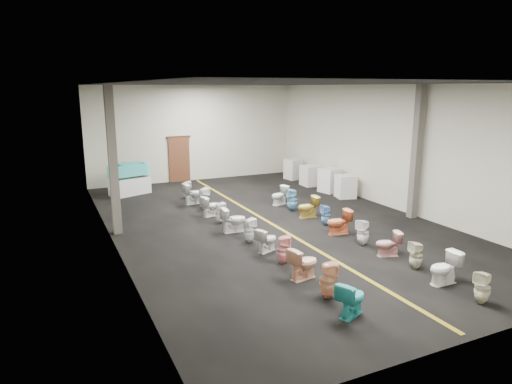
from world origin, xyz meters
TOP-DOWN VIEW (x-y plane):
  - floor at (0.00, 0.00)m, footprint 16.00×16.00m
  - ceiling at (0.00, 0.00)m, footprint 16.00×16.00m
  - wall_back at (0.00, 8.00)m, footprint 10.00×0.00m
  - wall_front at (0.00, -8.00)m, footprint 10.00×0.00m
  - wall_left at (-5.00, 0.00)m, footprint 0.00×16.00m
  - wall_right at (5.00, 0.00)m, footprint 0.00×16.00m
  - aisle_stripe at (0.00, 0.00)m, footprint 0.12×15.60m
  - back_door at (-0.80, 7.94)m, footprint 1.00×0.10m
  - door_frame at (-0.80, 7.95)m, footprint 1.15×0.08m
  - column_left at (-4.75, 1.00)m, footprint 0.25×0.25m
  - column_right at (4.75, -1.50)m, footprint 0.25×0.25m
  - display_table at (-3.45, 6.20)m, footprint 1.77×1.33m
  - bathtub at (-3.45, 6.20)m, footprint 1.82×0.97m
  - appliance_crate_a at (4.40, 1.87)m, footprint 0.87×0.87m
  - appliance_crate_b at (4.40, 3.00)m, footprint 0.89×0.89m
  - appliance_crate_c at (4.40, 4.50)m, footprint 0.84×0.84m
  - appliance_crate_d at (4.40, 6.15)m, footprint 0.81×0.81m
  - toilet_left_0 at (-1.41, -6.33)m, footprint 0.81×0.66m
  - toilet_left_1 at (-1.38, -5.47)m, footprint 0.49×0.49m
  - toilet_left_2 at (-1.34, -4.39)m, footprint 0.82×0.57m
  - toilet_left_3 at (-1.31, -3.35)m, footprint 0.43×0.43m
  - toilet_left_4 at (-1.30, -2.39)m, footprint 0.74×0.59m
  - toilet_left_5 at (-1.40, -1.47)m, footprint 0.38×0.37m
  - toilet_left_6 at (-1.46, -0.39)m, footprint 0.78×0.46m
  - toilet_left_7 at (-1.51, 0.66)m, footprint 0.35×0.35m
  - toilet_left_8 at (-1.48, 1.62)m, footprint 0.78×0.58m
  - toilet_left_9 at (-1.39, 2.67)m, footprint 0.46×0.45m
  - toilet_left_10 at (-1.51, 3.52)m, footprint 0.84×0.53m
  - toilet_left_11 at (-1.48, 4.54)m, footprint 0.33×0.32m
  - toilet_right_0 at (1.37, -7.05)m, footprint 0.39×0.38m
  - toilet_right_1 at (1.41, -6.02)m, footprint 0.75×0.43m
  - toilet_right_2 at (1.49, -5.06)m, footprint 0.37×0.36m
  - toilet_right_3 at (1.46, -4.08)m, footprint 0.75×0.57m
  - toilet_right_4 at (1.40, -3.09)m, footprint 0.44×0.44m
  - toilet_right_5 at (1.36, -1.98)m, footprint 0.81×0.53m
  - toilet_right_6 at (1.52, -1.03)m, footprint 0.34×0.34m
  - toilet_right_7 at (1.48, 0.00)m, footprint 0.76×0.46m
  - toilet_right_8 at (1.42, 0.99)m, footprint 0.47×0.47m
  - toilet_right_9 at (1.43, 1.99)m, footprint 0.79×0.58m

SIDE VIEW (x-z plane):
  - floor at x=0.00m, z-range 0.00..0.00m
  - aisle_stripe at x=0.00m, z-range 0.00..0.01m
  - toilet_left_4 at x=-1.30m, z-range 0.00..0.66m
  - toilet_right_3 at x=1.46m, z-range 0.00..0.67m
  - toilet_right_6 at x=1.52m, z-range 0.00..0.68m
  - toilet_left_11 at x=-1.48m, z-range 0.00..0.69m
  - toilet_left_7 at x=-1.51m, z-range 0.00..0.70m
  - display_table at x=-3.45m, z-range 0.00..0.70m
  - toilet_right_2 at x=1.49m, z-range 0.00..0.70m
  - toilet_left_5 at x=-1.40m, z-range 0.00..0.71m
  - toilet_right_0 at x=1.37m, z-range 0.00..0.71m
  - toilet_left_8 at x=-1.48m, z-range 0.00..0.71m
  - toilet_right_9 at x=1.43m, z-range 0.00..0.72m
  - toilet_left_0 at x=-1.41m, z-range 0.00..0.72m
  - toilet_left_3 at x=-1.31m, z-range 0.00..0.74m
  - toilet_right_7 at x=1.48m, z-range 0.00..0.75m
  - toilet_right_4 at x=1.40m, z-range 0.00..0.75m
  - toilet_right_1 at x=1.41m, z-range 0.00..0.76m
  - toilet_right_5 at x=1.36m, z-range 0.00..0.77m
  - toilet_left_2 at x=-1.34m, z-range 0.00..0.77m
  - toilet_left_6 at x=-1.46m, z-range 0.00..0.78m
  - toilet_left_9 at x=-1.39m, z-range 0.00..0.79m
  - toilet_left_1 at x=-1.38m, z-range 0.00..0.81m
  - toilet_left_10 at x=-1.51m, z-range 0.00..0.81m
  - toilet_right_8 at x=1.42m, z-range 0.00..0.83m
  - appliance_crate_c at x=4.40m, z-range 0.00..0.92m
  - appliance_crate_a at x=4.40m, z-range 0.00..0.92m
  - appliance_crate_d at x=4.40m, z-range 0.00..0.98m
  - appliance_crate_b at x=4.40m, z-range 0.00..1.02m
  - back_door at x=-0.80m, z-range 0.00..2.10m
  - bathtub at x=-3.45m, z-range 0.79..1.34m
  - door_frame at x=-0.80m, z-range 2.07..2.17m
  - wall_back at x=0.00m, z-range -2.75..7.25m
  - wall_front at x=0.00m, z-range -2.75..7.25m
  - wall_left at x=-5.00m, z-range -5.75..10.25m
  - wall_right at x=5.00m, z-range -5.75..10.25m
  - column_left at x=-4.75m, z-range 0.00..4.50m
  - column_right at x=4.75m, z-range 0.00..4.50m
  - ceiling at x=0.00m, z-range 4.50..4.50m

